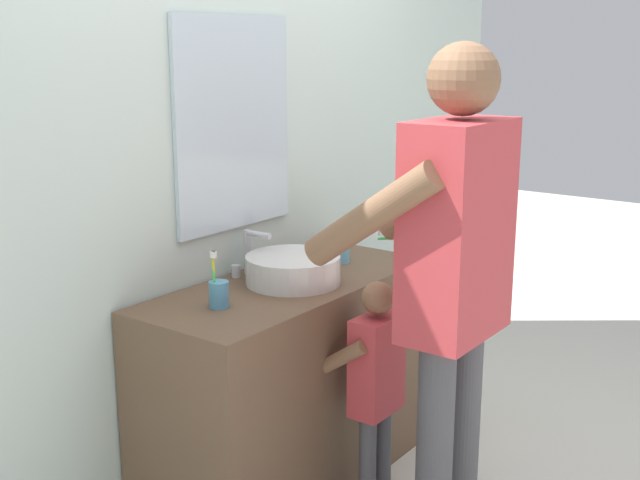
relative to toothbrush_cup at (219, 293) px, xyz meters
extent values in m
cube|color=silver|center=(0.39, 0.31, 0.44)|extent=(4.40, 0.08, 2.70)
cube|color=silver|center=(0.39, 0.26, 0.55)|extent=(0.64, 0.02, 0.83)
cube|color=brown|center=(0.39, -0.01, -0.48)|extent=(1.30, 0.54, 0.86)
cylinder|color=silver|center=(0.39, -0.03, 0.00)|extent=(0.37, 0.37, 0.11)
cylinder|color=#B1B1AD|center=(0.39, -0.03, 0.01)|extent=(0.30, 0.30, 0.09)
cylinder|color=#B7BABF|center=(0.39, 0.21, 0.04)|extent=(0.03, 0.03, 0.18)
cylinder|color=#B7BABF|center=(0.39, 0.15, 0.12)|extent=(0.02, 0.12, 0.02)
cylinder|color=#B7BABF|center=(0.32, 0.21, -0.03)|extent=(0.04, 0.04, 0.05)
cylinder|color=#B7BABF|center=(0.46, 0.21, -0.03)|extent=(0.04, 0.04, 0.05)
cylinder|color=#4C8EB2|center=(0.00, 0.00, -0.01)|extent=(0.07, 0.07, 0.09)
cylinder|color=yellow|center=(-0.01, 0.01, 0.05)|extent=(0.02, 0.03, 0.17)
cube|color=white|center=(-0.01, 0.01, 0.14)|extent=(0.01, 0.02, 0.02)
cylinder|color=green|center=(-0.01, 0.01, 0.05)|extent=(0.02, 0.04, 0.17)
cube|color=white|center=(-0.01, 0.01, 0.14)|extent=(0.01, 0.02, 0.02)
cylinder|color=#66B2D1|center=(0.75, -0.01, 0.01)|extent=(0.06, 0.06, 0.13)
cylinder|color=#2D2D2D|center=(0.75, -0.01, 0.09)|extent=(0.02, 0.02, 0.04)
cylinder|color=#47474C|center=(0.33, -0.42, -0.70)|extent=(0.07, 0.07, 0.43)
cylinder|color=#47474C|center=(0.44, -0.42, -0.70)|extent=(0.07, 0.07, 0.43)
cube|color=#B7383D|center=(0.39, -0.42, -0.30)|extent=(0.21, 0.12, 0.37)
sphere|color=brown|center=(0.39, -0.42, -0.04)|extent=(0.12, 0.12, 0.12)
cylinder|color=brown|center=(0.27, -0.32, -0.27)|extent=(0.05, 0.26, 0.20)
cylinder|color=brown|center=(0.51, -0.32, -0.27)|extent=(0.05, 0.26, 0.20)
cylinder|color=#47474C|center=(0.24, -0.74, -0.50)|extent=(0.12, 0.12, 0.82)
cylinder|color=#47474C|center=(0.45, -0.74, -0.50)|extent=(0.12, 0.12, 0.82)
cube|color=#B7383D|center=(0.35, -0.74, 0.26)|extent=(0.41, 0.23, 0.71)
sphere|color=brown|center=(0.35, -0.74, 0.75)|extent=(0.23, 0.23, 0.23)
cylinder|color=brown|center=(0.12, -0.55, 0.33)|extent=(0.10, 0.50, 0.39)
cylinder|color=brown|center=(0.57, -0.55, 0.33)|extent=(0.10, 0.50, 0.39)
cylinder|color=green|center=(0.57, -0.37, 0.14)|extent=(0.01, 0.14, 0.03)
cube|color=white|center=(0.57, -0.29, 0.15)|extent=(0.01, 0.02, 0.02)
camera|label=1|loc=(-1.98, -1.90, 0.86)|focal=45.44mm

